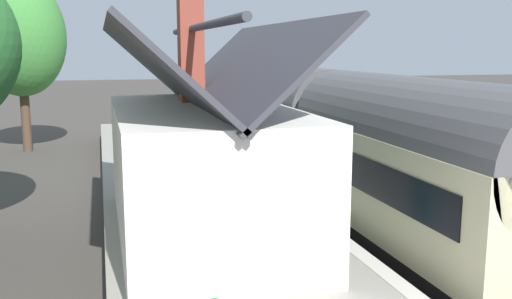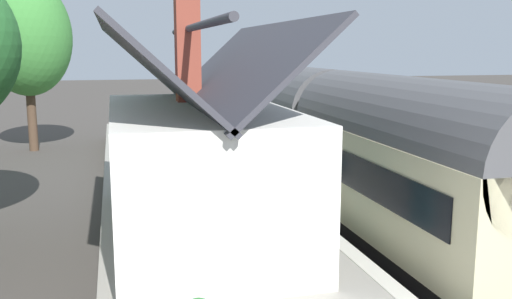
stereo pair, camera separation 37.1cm
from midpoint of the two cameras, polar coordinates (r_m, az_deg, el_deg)
ground_plane at (r=18.26m, az=4.36°, el=-5.67°), size 160.00×160.00×0.00m
platform at (r=17.31m, az=-6.98°, el=-5.19°), size 32.00×5.21×0.83m
platform_edge_coping at (r=17.70m, az=0.79°, el=-3.36°), size 32.00×0.36×0.02m
rail_near at (r=18.84m, az=9.02°, el=-5.06°), size 52.00×0.08×0.14m
rail_far at (r=18.30m, az=4.89°, el=-5.42°), size 52.00×0.08×0.14m
train at (r=18.52m, az=6.61°, el=1.53°), size 19.65×2.73×4.32m
station_building at (r=12.68m, az=-6.22°, el=-1.48°), size 8.02×3.96×5.91m
bench_by_lamp at (r=24.91m, az=-8.15°, el=1.55°), size 1.42×0.49×0.88m
bench_platform_end at (r=27.89m, az=-8.93°, el=2.43°), size 1.42×0.50×0.88m
planter_under_sign at (r=21.06m, az=-8.83°, el=-0.59°), size 0.85×0.32×0.56m
planter_by_door at (r=24.26m, az=-5.44°, el=0.87°), size 1.06×0.32×0.55m
planter_edge_far at (r=19.24m, az=-5.70°, el=-1.56°), size 0.73×0.32×0.54m
lamp_post_platform at (r=21.96m, az=-4.56°, el=5.60°), size 0.32×0.50×3.44m
tree_distant at (r=29.65m, az=-22.97°, el=10.37°), size 4.58×4.23×8.37m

